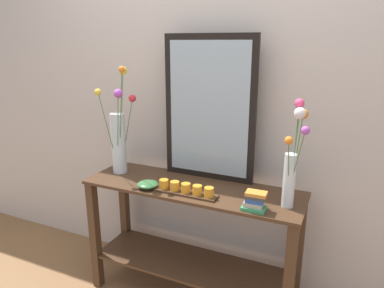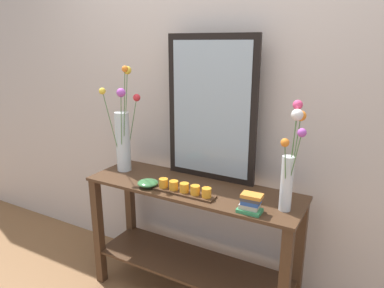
{
  "view_description": "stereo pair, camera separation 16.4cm",
  "coord_description": "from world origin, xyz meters",
  "px_view_note": "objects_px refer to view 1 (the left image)",
  "views": [
    {
      "loc": [
        0.84,
        -1.86,
        1.68
      ],
      "look_at": [
        0.0,
        0.0,
        1.09
      ],
      "focal_mm": 32.87,
      "sensor_mm": 36.0,
      "label": 1
    },
    {
      "loc": [
        0.99,
        -1.79,
        1.68
      ],
      "look_at": [
        0.0,
        0.0,
        1.09
      ],
      "focal_mm": 32.87,
      "sensor_mm": 36.0,
      "label": 2
    }
  ],
  "objects_px": {
    "console_table": "(192,230)",
    "book_stack": "(255,201)",
    "mirror_leaning": "(209,109)",
    "decorative_bowl": "(148,184)",
    "candle_tray": "(186,190)",
    "tall_vase_left": "(119,136)",
    "vase_right": "(292,160)"
  },
  "relations": [
    {
      "from": "console_table",
      "to": "tall_vase_left",
      "type": "xyz_separation_m",
      "value": [
        -0.55,
        0.02,
        0.57
      ]
    },
    {
      "from": "vase_right",
      "to": "book_stack",
      "type": "height_order",
      "value": "vase_right"
    },
    {
      "from": "console_table",
      "to": "mirror_leaning",
      "type": "height_order",
      "value": "mirror_leaning"
    },
    {
      "from": "book_stack",
      "to": "console_table",
      "type": "bearing_deg",
      "value": 161.02
    },
    {
      "from": "vase_right",
      "to": "candle_tray",
      "type": "xyz_separation_m",
      "value": [
        -0.59,
        -0.08,
        -0.24
      ]
    },
    {
      "from": "mirror_leaning",
      "to": "vase_right",
      "type": "distance_m",
      "value": 0.64
    },
    {
      "from": "book_stack",
      "to": "candle_tray",
      "type": "bearing_deg",
      "value": 175.84
    },
    {
      "from": "tall_vase_left",
      "to": "vase_right",
      "type": "height_order",
      "value": "tall_vase_left"
    },
    {
      "from": "vase_right",
      "to": "mirror_leaning",
      "type": "bearing_deg",
      "value": 158.27
    },
    {
      "from": "book_stack",
      "to": "tall_vase_left",
      "type": "bearing_deg",
      "value": 170.14
    },
    {
      "from": "vase_right",
      "to": "candle_tray",
      "type": "distance_m",
      "value": 0.64
    },
    {
      "from": "console_table",
      "to": "vase_right",
      "type": "height_order",
      "value": "vase_right"
    },
    {
      "from": "vase_right",
      "to": "candle_tray",
      "type": "height_order",
      "value": "vase_right"
    },
    {
      "from": "console_table",
      "to": "candle_tray",
      "type": "relative_size",
      "value": 3.54
    },
    {
      "from": "mirror_leaning",
      "to": "decorative_bowl",
      "type": "height_order",
      "value": "mirror_leaning"
    },
    {
      "from": "decorative_bowl",
      "to": "book_stack",
      "type": "relative_size",
      "value": 1.02
    },
    {
      "from": "console_table",
      "to": "decorative_bowl",
      "type": "distance_m",
      "value": 0.43
    },
    {
      "from": "console_table",
      "to": "mirror_leaning",
      "type": "relative_size",
      "value": 1.5
    },
    {
      "from": "candle_tray",
      "to": "book_stack",
      "type": "height_order",
      "value": "book_stack"
    },
    {
      "from": "vase_right",
      "to": "candle_tray",
      "type": "bearing_deg",
      "value": -172.39
    },
    {
      "from": "mirror_leaning",
      "to": "candle_tray",
      "type": "bearing_deg",
      "value": -93.91
    },
    {
      "from": "vase_right",
      "to": "book_stack",
      "type": "relative_size",
      "value": 4.59
    },
    {
      "from": "candle_tray",
      "to": "book_stack",
      "type": "bearing_deg",
      "value": -4.16
    },
    {
      "from": "tall_vase_left",
      "to": "candle_tray",
      "type": "bearing_deg",
      "value": -14.01
    },
    {
      "from": "console_table",
      "to": "book_stack",
      "type": "relative_size",
      "value": 10.74
    },
    {
      "from": "vase_right",
      "to": "book_stack",
      "type": "xyz_separation_m",
      "value": [
        -0.16,
        -0.11,
        -0.22
      ]
    },
    {
      "from": "console_table",
      "to": "vase_right",
      "type": "distance_m",
      "value": 0.83
    },
    {
      "from": "mirror_leaning",
      "to": "tall_vase_left",
      "type": "distance_m",
      "value": 0.64
    },
    {
      "from": "console_table",
      "to": "book_stack",
      "type": "height_order",
      "value": "book_stack"
    },
    {
      "from": "decorative_bowl",
      "to": "vase_right",
      "type": "bearing_deg",
      "value": 6.56
    },
    {
      "from": "mirror_leaning",
      "to": "book_stack",
      "type": "distance_m",
      "value": 0.67
    },
    {
      "from": "console_table",
      "to": "candle_tray",
      "type": "distance_m",
      "value": 0.35
    }
  ]
}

